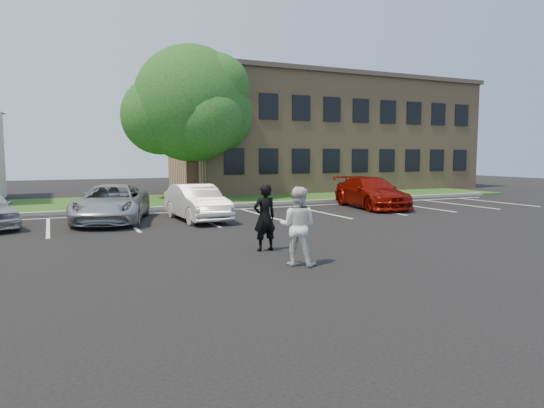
# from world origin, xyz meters

# --- Properties ---
(ground_plane) EXTENTS (90.00, 90.00, 0.00)m
(ground_plane) POSITION_xyz_m (0.00, 0.00, 0.00)
(ground_plane) COLOR black
(ground_plane) RESTS_ON ground
(curb) EXTENTS (40.00, 0.30, 0.15)m
(curb) POSITION_xyz_m (0.00, 12.00, 0.07)
(curb) COLOR gray
(curb) RESTS_ON ground
(grass_strip) EXTENTS (44.00, 8.00, 0.08)m
(grass_strip) POSITION_xyz_m (0.00, 16.00, 0.04)
(grass_strip) COLOR #23481C
(grass_strip) RESTS_ON ground
(stall_lines) EXTENTS (34.00, 5.36, 0.01)m
(stall_lines) POSITION_xyz_m (1.40, 8.95, 0.01)
(stall_lines) COLOR silver
(stall_lines) RESTS_ON ground
(office_building) EXTENTS (22.40, 10.40, 8.30)m
(office_building) POSITION_xyz_m (14.00, 21.99, 4.16)
(office_building) COLOR #9F815C
(office_building) RESTS_ON ground
(tree) EXTENTS (7.80, 7.20, 8.80)m
(tree) POSITION_xyz_m (2.13, 16.65, 5.35)
(tree) COLOR black
(tree) RESTS_ON ground
(man_black_suit) EXTENTS (0.69, 0.48, 1.81)m
(man_black_suit) POSITION_xyz_m (-0.25, 0.92, 0.90)
(man_black_suit) COLOR black
(man_black_suit) RESTS_ON ground
(man_white_shirt) EXTENTS (1.14, 1.11, 1.85)m
(man_white_shirt) POSITION_xyz_m (-0.26, -1.00, 0.92)
(man_white_shirt) COLOR silver
(man_white_shirt) RESTS_ON ground
(car_silver_minivan) EXTENTS (3.75, 5.66, 1.44)m
(car_silver_minivan) POSITION_xyz_m (-3.34, 8.52, 0.72)
(car_silver_minivan) COLOR #ADB0B5
(car_silver_minivan) RESTS_ON ground
(car_white_sedan) EXTENTS (1.73, 4.38, 1.42)m
(car_white_sedan) POSITION_xyz_m (-0.21, 7.68, 0.71)
(car_white_sedan) COLOR silver
(car_white_sedan) RESTS_ON ground
(car_red_compact) EXTENTS (2.82, 5.43, 1.50)m
(car_red_compact) POSITION_xyz_m (8.81, 8.55, 0.75)
(car_red_compact) COLOR #7C0C04
(car_red_compact) RESTS_ON ground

